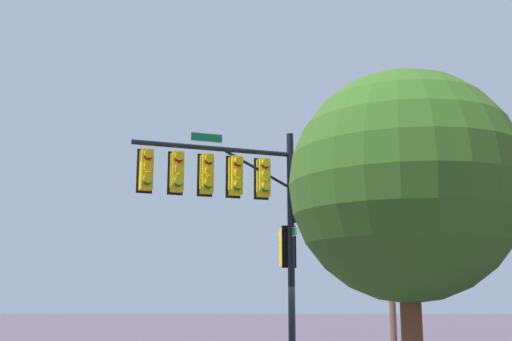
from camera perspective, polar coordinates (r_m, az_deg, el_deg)
The scene contains 3 objects.
signal_pole_assembly at distance 17.76m, azimuth -1.28°, elevation -2.58°, with size 5.08×2.50×6.98m.
utility_pole at distance 26.18m, azimuth 12.09°, elevation -6.27°, with size 1.80×0.26×8.57m.
tree_mid at distance 13.42m, azimuth 13.43°, elevation -1.35°, with size 4.86×4.86×6.95m.
Camera 1 is at (0.94, 18.04, 2.27)m, focal length 43.88 mm.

